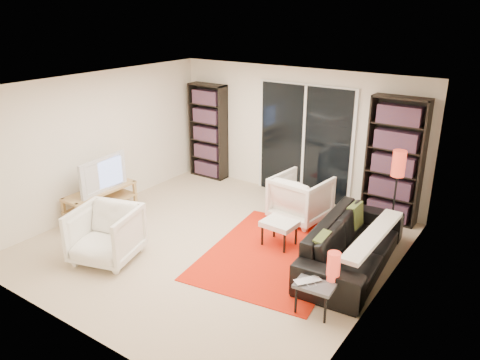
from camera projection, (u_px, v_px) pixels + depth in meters
The scene contains 20 objects.
floor at pixel (216, 243), 7.18m from camera, with size 5.00×5.00×0.00m, color beige.
wall_back at pixel (296, 133), 8.68m from camera, with size 5.00×0.02×2.40m, color white.
wall_front at pixel (66, 236), 4.83m from camera, with size 5.00×0.02×2.40m, color white.
wall_left at pixel (99, 142), 8.08m from camera, with size 0.02×5.00×2.40m, color white.
wall_right at pixel (385, 210), 5.43m from camera, with size 0.02×5.00×2.40m, color white.
ceiling at pixel (212, 86), 6.33m from camera, with size 5.00×5.00×0.02m, color white.
sliding_door at pixel (304, 143), 8.60m from camera, with size 1.92×0.08×2.16m.
bookshelf_left at pixel (208, 131), 9.66m from camera, with size 0.80×0.30×1.95m.
bookshelf_right at pixel (394, 161), 7.59m from camera, with size 0.90×0.30×2.10m.
tv_stand at pixel (101, 202), 8.00m from camera, with size 0.42×1.30×0.50m.
tv at pixel (99, 173), 7.80m from camera, with size 1.02×0.13×0.59m, color black.
rug at pixel (275, 254), 6.86m from camera, with size 1.84×2.49×0.01m, color red.
sofa at pixel (353, 245), 6.45m from camera, with size 2.28×0.89×0.67m, color black.
armchair_back at pixel (301, 198), 7.84m from camera, with size 0.84×0.87×0.79m, color white.
armchair_front at pixel (106, 234), 6.60m from camera, with size 0.84×0.87×0.79m, color white.
ottoman at pixel (279, 225), 7.01m from camera, with size 0.52×0.43×0.40m.
side_table at pixel (317, 284), 5.49m from camera, with size 0.49×0.49×0.40m.
laptop at pixel (309, 283), 5.42m from camera, with size 0.32×0.20×0.03m, color silver.
table_lamp at pixel (333, 266), 5.45m from camera, with size 0.16×0.16×0.35m, color red.
floor_lamp at pixel (398, 173), 6.90m from camera, with size 0.22×0.22×1.45m.
Camera 1 is at (3.92, -5.03, 3.44)m, focal length 35.00 mm.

